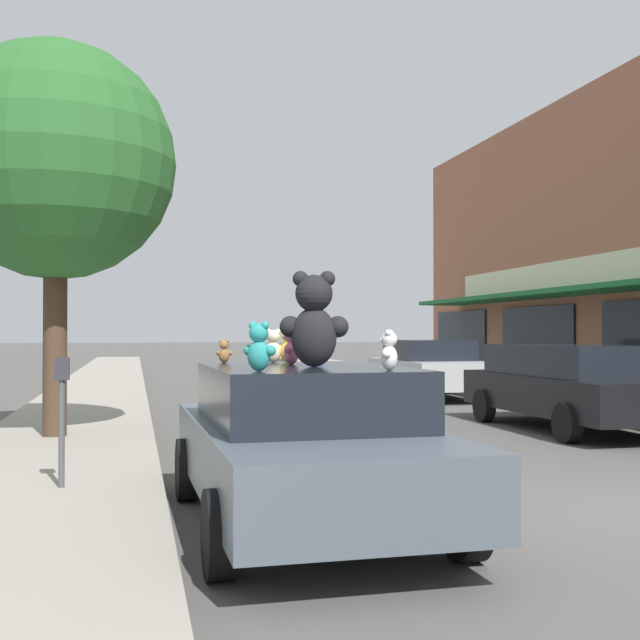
% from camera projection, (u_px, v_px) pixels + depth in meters
% --- Properties ---
extents(ground_plane, '(260.00, 260.00, 0.00)m').
position_uv_depth(ground_plane, '(620.00, 516.00, 7.33)').
color(ground_plane, '#514F4C').
extents(sidewalk_near, '(2.53, 90.00, 0.16)m').
position_uv_depth(sidewalk_near, '(4.00, 541.00, 6.13)').
color(sidewalk_near, gray).
rests_on(sidewalk_near, ground_plane).
extents(plush_art_car, '(2.06, 4.31, 1.38)m').
position_uv_depth(plush_art_car, '(305.00, 441.00, 6.94)').
color(plush_art_car, '#4C5660').
rests_on(plush_art_car, ground_plane).
extents(teddy_bear_giant, '(0.63, 0.42, 0.83)m').
position_uv_depth(teddy_bear_giant, '(314.00, 321.00, 6.90)').
color(teddy_bear_giant, black).
rests_on(teddy_bear_giant, plush_art_car).
extents(teddy_bear_blue, '(0.17, 0.11, 0.22)m').
position_uv_depth(teddy_bear_blue, '(317.00, 351.00, 8.08)').
color(teddy_bear_blue, blue).
rests_on(teddy_bear_blue, plush_art_car).
extents(teddy_bear_yellow, '(0.24, 0.22, 0.34)m').
position_uv_depth(teddy_bear_yellow, '(288.00, 346.00, 7.91)').
color(teddy_bear_yellow, yellow).
rests_on(teddy_bear_yellow, plush_art_car).
extents(teddy_bear_white, '(0.18, 0.24, 0.32)m').
position_uv_depth(teddy_bear_white, '(389.00, 351.00, 6.21)').
color(teddy_bear_white, white).
rests_on(teddy_bear_white, plush_art_car).
extents(teddy_bear_brown, '(0.17, 0.12, 0.23)m').
position_uv_depth(teddy_bear_brown, '(224.00, 352.00, 7.83)').
color(teddy_bear_brown, olive).
rests_on(teddy_bear_brown, plush_art_car).
extents(teddy_bear_pink, '(0.19, 0.26, 0.35)m').
position_uv_depth(teddy_bear_pink, '(291.00, 346.00, 7.40)').
color(teddy_bear_pink, pink).
rests_on(teddy_bear_pink, plush_art_car).
extents(teddy_bear_teal, '(0.27, 0.25, 0.38)m').
position_uv_depth(teddy_bear_teal, '(259.00, 347.00, 6.09)').
color(teddy_bear_teal, teal).
rests_on(teddy_bear_teal, plush_art_car).
extents(teddy_bear_cream, '(0.25, 0.16, 0.33)m').
position_uv_depth(teddy_bear_cream, '(273.00, 346.00, 7.90)').
color(teddy_bear_cream, beige).
rests_on(teddy_bear_cream, plush_art_car).
extents(parked_car_far_center, '(2.02, 4.78, 1.46)m').
position_uv_depth(parked_car_far_center, '(570.00, 383.00, 13.77)').
color(parked_car_far_center, black).
rests_on(parked_car_far_center, ground_plane).
extents(parked_car_far_right, '(2.11, 4.26, 1.49)m').
position_uv_depth(parked_car_far_right, '(429.00, 368.00, 20.36)').
color(parked_car_far_right, '#B7B7BC').
rests_on(parked_car_far_right, ground_plane).
extents(street_tree, '(3.50, 3.50, 5.80)m').
position_uv_depth(street_tree, '(56.00, 162.00, 11.81)').
color(street_tree, '#473323').
rests_on(street_tree, sidewalk_near).
extents(parking_meter, '(0.14, 0.10, 1.27)m').
position_uv_depth(parking_meter, '(62.00, 404.00, 7.84)').
color(parking_meter, '#4C4C51').
rests_on(parking_meter, sidewalk_near).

